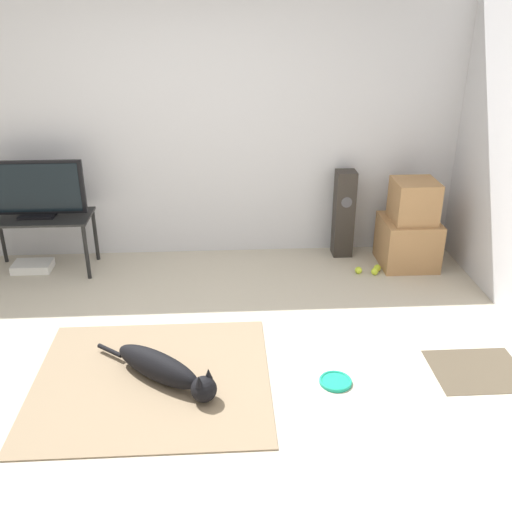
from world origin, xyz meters
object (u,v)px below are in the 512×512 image
Objects in this scene: tennis_ball_near_speaker at (377,268)px; tennis_ball_loose_on_carpet at (358,270)px; cardboard_box_upper at (414,201)px; tennis_ball_by_boxes at (375,271)px; floor_speaker at (344,214)px; cardboard_box_lower at (408,242)px; tv_stand at (39,224)px; frisbee at (336,381)px; tv at (34,190)px; dog at (165,370)px; game_console at (33,266)px.

tennis_ball_loose_on_carpet is (-0.19, -0.04, 0.00)m from tennis_ball_near_speaker.
cardboard_box_upper reaches higher than tennis_ball_by_boxes.
cardboard_box_upper is at bearing -25.87° from floor_speaker.
tennis_ball_loose_on_carpet is at bearing -159.72° from cardboard_box_lower.
tv_stand reaches higher than cardboard_box_lower.
tv reaches higher than frisbee.
frisbee is at bearing -107.74° from tennis_ball_loose_on_carpet.
cardboard_box_upper is 3.42m from tv_stand.
dog reaches higher than frisbee.
tennis_ball_by_boxes is at bearing -5.44° from tv_stand.
floor_speaker is 12.92× the size of tennis_ball_near_speaker.
tennis_ball_near_speaker is at bearing -4.01° from tv_stand.
floor_speaker is at bearing 99.53° from tennis_ball_loose_on_carpet.
cardboard_box_lower is 0.57m from tennis_ball_loose_on_carpet.
frisbee is 0.26× the size of floor_speaker.
tennis_ball_by_boxes is 3.20m from game_console.
tv is at bearing 174.93° from tennis_ball_loose_on_carpet.
tennis_ball_loose_on_carpet is (0.52, 1.61, 0.02)m from frisbee.
tennis_ball_loose_on_carpet is (0.07, -0.44, -0.39)m from floor_speaker.
tennis_ball_by_boxes is 0.19× the size of game_console.
dog is 2.23m from tv_stand.
tennis_ball_by_boxes is (0.66, 1.58, 0.02)m from frisbee.
floor_speaker is 12.92× the size of tennis_ball_loose_on_carpet.
game_console is at bearing 175.25° from tennis_ball_loose_on_carpet.
frisbee is 1.69m from tennis_ball_loose_on_carpet.
floor_speaker reaches higher than game_console.
cardboard_box_upper reaches higher than game_console.
dog is 3.94× the size of frisbee.
tennis_ball_by_boxes is 0.09m from tennis_ball_near_speaker.
cardboard_box_upper is at bearing -1.58° from tv.
tv reaches higher than floor_speaker.
frisbee is 2.07m from cardboard_box_lower.
tennis_ball_near_speaker is at bearing -154.90° from cardboard_box_lower.
frisbee is 0.25× the size of tv.
floor_speaker is 0.60m from tennis_ball_loose_on_carpet.
tv reaches higher than cardboard_box_upper.
tv reaches higher than cardboard_box_lower.
tv_stand reaches higher than game_console.
tv is at bearing 90.00° from tv_stand.
floor_speaker is at bearing 154.13° from cardboard_box_upper.
cardboard_box_lower reaches higher than tennis_ball_by_boxes.
floor_speaker reaches higher than tennis_ball_near_speaker.
floor_speaker is at bearing 3.72° from game_console.
game_console is at bearing 178.90° from cardboard_box_lower.
frisbee is 0.42× the size of cardboard_box_lower.
tv is (-2.40, 1.87, 0.77)m from frisbee.
tv reaches higher than game_console.
tennis_ball_near_speaker is (3.10, -0.22, -0.43)m from tv_stand.
dog is 2.35m from tennis_ball_by_boxes.
cardboard_box_lower is 1.47× the size of game_console.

